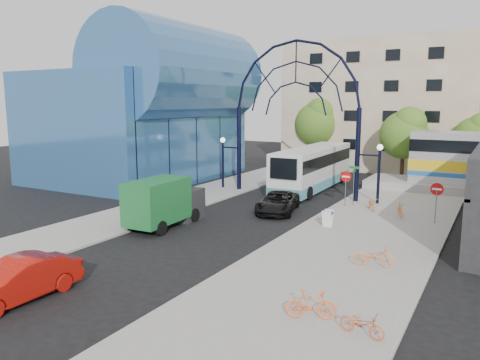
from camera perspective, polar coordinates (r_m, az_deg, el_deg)
The scene contains 22 objects.
ground at distance 25.58m, azimuth -5.99°, elevation -7.36°, with size 120.00×120.00×0.00m, color black.
sidewalk_east at distance 25.76m, azimuth 14.24°, elevation -7.35°, with size 8.00×56.00×0.12m, color gray.
plaza_west at distance 34.01m, azimuth -9.04°, elevation -3.09°, with size 5.00×50.00×0.12m, color gray.
gateway_arch at distance 36.79m, azimuth 6.79°, elevation 11.23°, with size 13.64×0.44×12.10m.
stop_sign at distance 33.70m, azimuth 12.77°, elevation 0.02°, with size 0.80×0.07×2.50m.
do_not_enter_sign at distance 30.53m, azimuth 22.85°, elevation -1.49°, with size 0.76×0.07×2.48m.
street_name_sign at distance 34.13m, azimuth 13.72°, elevation 0.34°, with size 0.70×0.70×2.80m.
sandwich_board at distance 28.08m, azimuth 10.65°, elevation -4.38°, with size 0.55×0.61×0.99m.
transit_hall at distance 45.76m, azimuth -10.88°, elevation 8.44°, with size 16.50×18.00×14.50m.
apartment_block at distance 56.21m, azimuth 17.12°, elevation 8.66°, with size 20.00×12.10×14.00m.
tree_north_a at distance 46.61m, azimuth 19.49°, elevation 5.51°, with size 4.48×4.48×7.00m.
tree_north_b at distance 53.06m, azimuth 9.57°, elevation 7.05°, with size 5.12×5.12×8.00m.
tree_north_c at distance 47.95m, azimuth 26.99°, elevation 4.72°, with size 4.16×4.16×6.50m.
city_bus at distance 40.65m, azimuth 8.89°, elevation 1.54°, with size 3.28×13.00×3.55m.
green_truck at distance 28.38m, azimuth -9.11°, elevation -2.70°, with size 2.46×5.88×2.92m.
black_suv at distance 31.75m, azimuth 4.63°, elevation -2.72°, with size 2.32×5.03×1.40m, color black.
red_sedan at distance 19.70m, azimuth -25.56°, elevation -11.01°, with size 1.70×4.87×1.60m, color #AA120A.
bike_near_a at distance 33.18m, azimuth 15.78°, elevation -2.80°, with size 0.56×1.60×0.84m, color orange.
bike_near_b at distance 31.66m, azimuth 18.94°, elevation -3.42°, with size 0.45×1.60×0.96m, color orange.
bike_far_a at distance 22.01m, azimuth 16.02°, elevation -8.88°, with size 0.63×1.80×0.95m, color orange.
bike_far_b at distance 16.52m, azimuth 8.66°, elevation -14.75°, with size 0.49×1.72×1.03m, color orange.
bike_far_c at distance 15.81m, azimuth 14.66°, elevation -16.59°, with size 0.53×1.52×0.80m, color #CD5229.
Camera 1 is at (14.33, -19.87, 7.38)m, focal length 35.00 mm.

